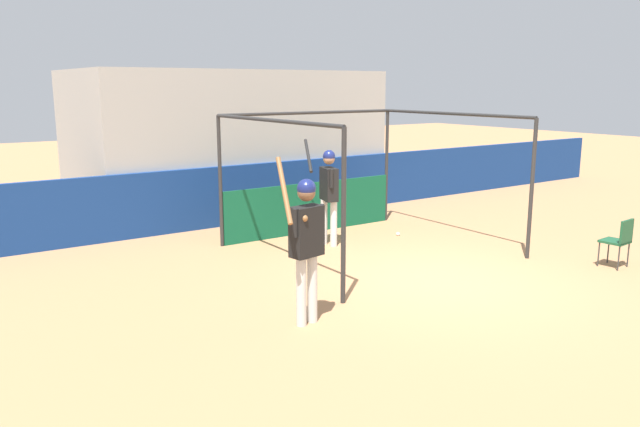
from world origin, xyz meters
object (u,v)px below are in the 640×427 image
(folding_chair, at_px, (620,238))
(baseball, at_px, (398,234))
(player_batter, at_px, (328,188))
(player_waiting, at_px, (306,237))

(folding_chair, xyz_separation_m, baseball, (-1.53, 3.82, -0.48))
(player_batter, relative_size, baseball, 26.98)
(player_batter, bearing_deg, baseball, -81.67)
(player_waiting, xyz_separation_m, folding_chair, (5.71, -0.88, -0.64))
(player_waiting, height_order, baseball, player_waiting)
(folding_chair, height_order, baseball, folding_chair)
(player_waiting, distance_m, baseball, 5.23)
(player_waiting, height_order, folding_chair, player_waiting)
(baseball, bearing_deg, player_waiting, -144.89)
(player_waiting, bearing_deg, player_batter, -139.14)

